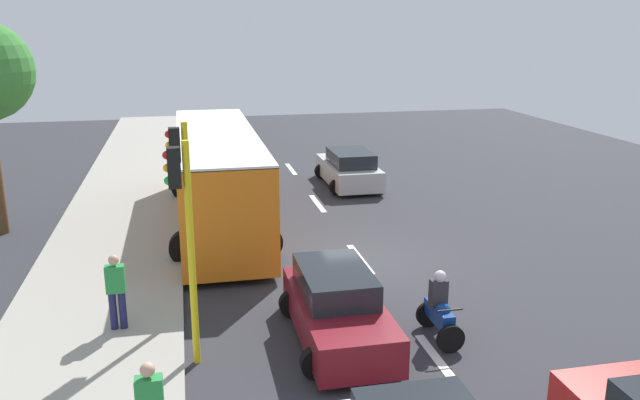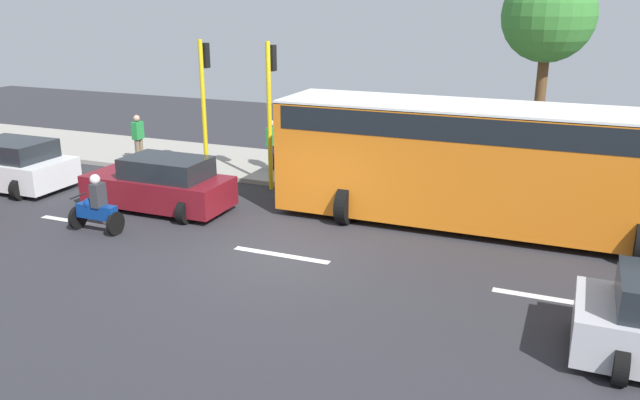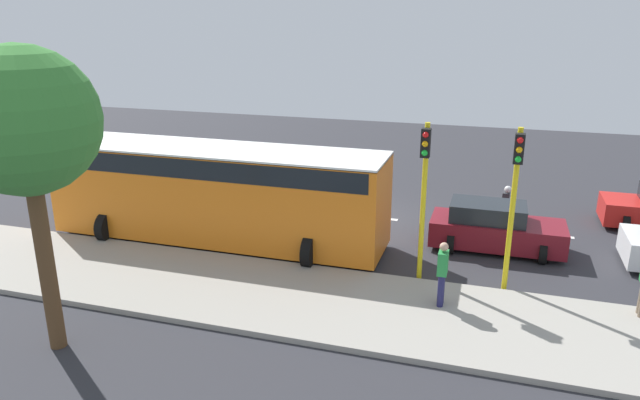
{
  "view_description": "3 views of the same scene",
  "coord_description": "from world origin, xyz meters",
  "px_view_note": "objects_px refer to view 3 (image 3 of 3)",
  "views": [
    {
      "loc": [
        4.76,
        16.81,
        6.58
      ],
      "look_at": [
        0.44,
        -3.47,
        0.85
      ],
      "focal_mm": 36.25,
      "sensor_mm": 36.0,
      "label": 1
    },
    {
      "loc": [
        -12.34,
        -6.06,
        5.71
      ],
      "look_at": [
        -0.53,
        -1.2,
        1.65
      ],
      "focal_mm": 35.82,
      "sensor_mm": 36.0,
      "label": 2
    },
    {
      "loc": [
        19.88,
        4.37,
        7.19
      ],
      "look_at": [
        1.28,
        -1.39,
        0.93
      ],
      "focal_mm": 32.49,
      "sensor_mm": 36.0,
      "label": 3
    }
  ],
  "objects_px": {
    "car_silver": "(188,169)",
    "pedestrian_near_signal": "(442,272)",
    "motorcycle": "(508,210)",
    "traffic_light_midblock": "(424,181)",
    "city_bus": "(217,188)",
    "street_tree_north": "(24,124)",
    "car_maroon": "(495,228)",
    "traffic_light_corner": "(515,189)"
  },
  "relations": [
    {
      "from": "car_silver",
      "to": "pedestrian_near_signal",
      "type": "xyz_separation_m",
      "value": [
        8.2,
        11.8,
        0.35
      ]
    },
    {
      "from": "motorcycle",
      "to": "traffic_light_midblock",
      "type": "bearing_deg",
      "value": -24.4
    },
    {
      "from": "city_bus",
      "to": "traffic_light_midblock",
      "type": "relative_size",
      "value": 2.44
    },
    {
      "from": "street_tree_north",
      "to": "pedestrian_near_signal",
      "type": "bearing_deg",
      "value": 117.81
    },
    {
      "from": "car_maroon",
      "to": "pedestrian_near_signal",
      "type": "height_order",
      "value": "pedestrian_near_signal"
    },
    {
      "from": "car_silver",
      "to": "city_bus",
      "type": "xyz_separation_m",
      "value": [
        5.59,
        4.29,
        1.13
      ]
    },
    {
      "from": "car_silver",
      "to": "pedestrian_near_signal",
      "type": "relative_size",
      "value": 2.55
    },
    {
      "from": "pedestrian_near_signal",
      "to": "street_tree_north",
      "type": "bearing_deg",
      "value": -62.19
    },
    {
      "from": "city_bus",
      "to": "pedestrian_near_signal",
      "type": "bearing_deg",
      "value": 70.84
    },
    {
      "from": "car_maroon",
      "to": "car_silver",
      "type": "bearing_deg",
      "value": -105.54
    },
    {
      "from": "city_bus",
      "to": "traffic_light_midblock",
      "type": "distance_m",
      "value": 6.93
    },
    {
      "from": "pedestrian_near_signal",
      "to": "street_tree_north",
      "type": "xyz_separation_m",
      "value": [
        4.27,
        -8.1,
        4.04
      ]
    },
    {
      "from": "traffic_light_midblock",
      "to": "street_tree_north",
      "type": "xyz_separation_m",
      "value": [
        5.79,
        -7.35,
        2.17
      ]
    },
    {
      "from": "car_silver",
      "to": "traffic_light_corner",
      "type": "relative_size",
      "value": 0.96
    },
    {
      "from": "street_tree_north",
      "to": "traffic_light_corner",
      "type": "bearing_deg",
      "value": 120.96
    },
    {
      "from": "traffic_light_midblock",
      "to": "street_tree_north",
      "type": "height_order",
      "value": "street_tree_north"
    },
    {
      "from": "motorcycle",
      "to": "traffic_light_midblock",
      "type": "relative_size",
      "value": 0.34
    },
    {
      "from": "car_silver",
      "to": "traffic_light_corner",
      "type": "height_order",
      "value": "traffic_light_corner"
    },
    {
      "from": "traffic_light_corner",
      "to": "street_tree_north",
      "type": "xyz_separation_m",
      "value": [
        5.79,
        -9.66,
        2.17
      ]
    },
    {
      "from": "pedestrian_near_signal",
      "to": "traffic_light_corner",
      "type": "xyz_separation_m",
      "value": [
        -1.52,
        1.55,
        1.87
      ]
    },
    {
      "from": "car_silver",
      "to": "traffic_light_corner",
      "type": "distance_m",
      "value": 15.1
    },
    {
      "from": "traffic_light_corner",
      "to": "pedestrian_near_signal",
      "type": "bearing_deg",
      "value": -45.63
    },
    {
      "from": "street_tree_north",
      "to": "car_silver",
      "type": "bearing_deg",
      "value": -163.49
    },
    {
      "from": "motorcycle",
      "to": "traffic_light_corner",
      "type": "distance_m",
      "value": 5.69
    },
    {
      "from": "pedestrian_near_signal",
      "to": "traffic_light_corner",
      "type": "bearing_deg",
      "value": 134.37
    },
    {
      "from": "car_silver",
      "to": "city_bus",
      "type": "bearing_deg",
      "value": 37.5
    },
    {
      "from": "motorcycle",
      "to": "street_tree_north",
      "type": "height_order",
      "value": "street_tree_north"
    },
    {
      "from": "car_silver",
      "to": "traffic_light_corner",
      "type": "xyz_separation_m",
      "value": [
        6.68,
        13.36,
        2.22
      ]
    },
    {
      "from": "car_silver",
      "to": "city_bus",
      "type": "height_order",
      "value": "city_bus"
    },
    {
      "from": "car_maroon",
      "to": "street_tree_north",
      "type": "distance_m",
      "value": 13.58
    },
    {
      "from": "car_silver",
      "to": "traffic_light_midblock",
      "type": "xyz_separation_m",
      "value": [
        6.68,
        11.05,
        2.22
      ]
    },
    {
      "from": "motorcycle",
      "to": "street_tree_north",
      "type": "relative_size",
      "value": 0.23
    },
    {
      "from": "traffic_light_corner",
      "to": "street_tree_north",
      "type": "relative_size",
      "value": 0.67
    },
    {
      "from": "city_bus",
      "to": "traffic_light_midblock",
      "type": "bearing_deg",
      "value": 80.84
    },
    {
      "from": "city_bus",
      "to": "traffic_light_midblock",
      "type": "height_order",
      "value": "traffic_light_midblock"
    },
    {
      "from": "car_silver",
      "to": "traffic_light_midblock",
      "type": "bearing_deg",
      "value": 58.83
    },
    {
      "from": "motorcycle",
      "to": "pedestrian_near_signal",
      "type": "relative_size",
      "value": 0.91
    },
    {
      "from": "city_bus",
      "to": "traffic_light_corner",
      "type": "xyz_separation_m",
      "value": [
        1.09,
        9.06,
        1.08
      ]
    },
    {
      "from": "traffic_light_midblock",
      "to": "traffic_light_corner",
      "type": "bearing_deg",
      "value": 90.0
    },
    {
      "from": "city_bus",
      "to": "traffic_light_midblock",
      "type": "xyz_separation_m",
      "value": [
        1.09,
        6.75,
        1.08
      ]
    },
    {
      "from": "motorcycle",
      "to": "street_tree_north",
      "type": "xyz_separation_m",
      "value": [
        11.0,
        -9.71,
        4.46
      ]
    },
    {
      "from": "car_maroon",
      "to": "street_tree_north",
      "type": "height_order",
      "value": "street_tree_north"
    }
  ]
}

